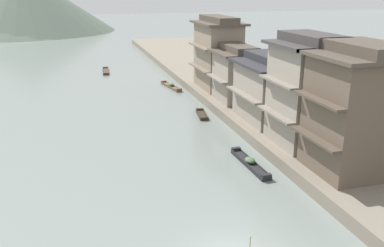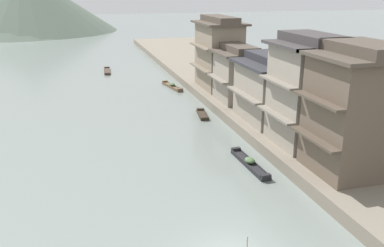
# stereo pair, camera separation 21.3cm
# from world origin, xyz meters

# --- Properties ---
(riverbank_right) EXTENTS (18.00, 110.00, 0.93)m
(riverbank_right) POSITION_xyz_m (16.14, 30.00, 0.47)
(riverbank_right) COLOR slate
(riverbank_right) RESTS_ON ground
(boat_moored_nearest) EXTENTS (0.96, 5.69, 0.64)m
(boat_moored_nearest) POSITION_xyz_m (5.37, 10.10, 0.21)
(boat_moored_nearest) COLOR #232326
(boat_moored_nearest) RESTS_ON ground
(boat_moored_second) EXTENTS (1.28, 5.45, 0.38)m
(boat_moored_second) POSITION_xyz_m (-2.07, 50.23, 0.12)
(boat_moored_second) COLOR #423328
(boat_moored_second) RESTS_ON ground
(boat_moored_third) EXTENTS (1.74, 5.63, 0.63)m
(boat_moored_third) POSITION_xyz_m (5.51, 36.81, 0.20)
(boat_moored_third) COLOR brown
(boat_moored_third) RESTS_ON ground
(boat_moored_far) EXTENTS (1.38, 3.56, 0.37)m
(boat_moored_far) POSITION_xyz_m (5.68, 23.34, 0.13)
(boat_moored_far) COLOR #33281E
(boat_moored_far) RESTS_ON ground
(house_waterfront_nearest) EXTENTS (6.97, 5.95, 8.74)m
(house_waterfront_nearest) POSITION_xyz_m (11.11, 5.69, 5.24)
(house_waterfront_nearest) COLOR brown
(house_waterfront_nearest) RESTS_ON riverbank_right
(house_waterfront_second) EXTENTS (5.90, 6.05, 8.74)m
(house_waterfront_second) POSITION_xyz_m (10.57, 11.28, 5.24)
(house_waterfront_second) COLOR gray
(house_waterfront_second) RESTS_ON riverbank_right
(house_waterfront_tall) EXTENTS (7.13, 7.65, 6.14)m
(house_waterfront_tall) POSITION_xyz_m (11.19, 17.74, 3.93)
(house_waterfront_tall) COLOR gray
(house_waterfront_tall) RESTS_ON riverbank_right
(house_waterfront_narrow) EXTENTS (5.28, 6.01, 6.14)m
(house_waterfront_narrow) POSITION_xyz_m (10.26, 25.12, 3.95)
(house_waterfront_narrow) COLOR gray
(house_waterfront_narrow) RESTS_ON riverbank_right
(house_waterfront_far) EXTENTS (5.29, 7.84, 8.74)m
(house_waterfront_far) POSITION_xyz_m (10.26, 31.61, 5.23)
(house_waterfront_far) COLOR gray
(house_waterfront_far) RESTS_ON riverbank_right
(hill_far_west) EXTENTS (54.20, 54.20, 18.04)m
(hill_far_west) POSITION_xyz_m (-20.29, 121.92, 9.02)
(hill_far_west) COLOR #5B6B5B
(hill_far_west) RESTS_ON ground
(hill_far_centre) EXTENTS (53.11, 53.11, 13.24)m
(hill_far_centre) POSITION_xyz_m (-22.18, 120.62, 6.62)
(hill_far_centre) COLOR #5B6B5B
(hill_far_centre) RESTS_ON ground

